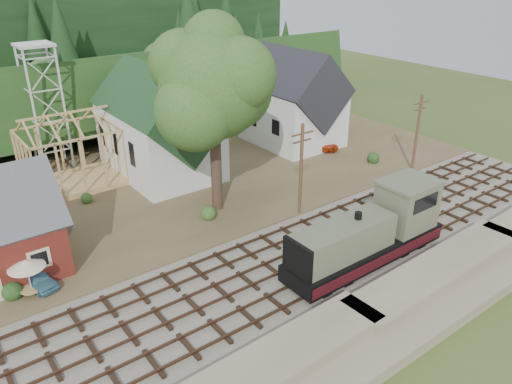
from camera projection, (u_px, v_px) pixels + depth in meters
ground at (273, 273)px, 34.22m from camera, size 140.00×140.00×0.00m
embankment at (367, 342)px, 28.09m from camera, size 64.00×5.00×1.60m
railroad_bed at (273, 272)px, 34.19m from camera, size 64.00×11.00×0.16m
village_flat at (154, 184)px, 47.14m from camera, size 64.00×26.00×0.30m
hillside at (70, 124)px, 64.52m from camera, size 70.00×28.96×12.74m
ridge at (35, 99)px, 76.06m from camera, size 80.00×20.00×12.00m
church at (160, 125)px, 47.29m from camera, size 8.40×15.17×13.00m
farmhouse at (292, 103)px, 55.65m from camera, size 8.40×10.80×10.60m
timber_frame at (71, 155)px, 45.43m from camera, size 8.20×6.20×6.99m
lattice_tower at (38, 70)px, 46.86m from camera, size 3.20×3.20×12.12m
big_tree at (215, 92)px, 38.31m from camera, size 10.90×8.40×14.70m
telegraph_pole_near at (301, 169)px, 39.97m from camera, size 2.20×0.28×8.00m
telegraph_pole_far at (417, 133)px, 48.14m from camera, size 2.20×0.28×8.00m
locomotive at (372, 234)px, 34.54m from camera, size 12.93×3.23×5.14m
car_blue at (37, 278)px, 32.14m from camera, size 2.17×3.65×1.16m
car_red at (319, 146)px, 54.61m from camera, size 4.74×4.08×1.21m
patio_set at (26, 266)px, 30.67m from camera, size 2.26×2.26×2.52m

